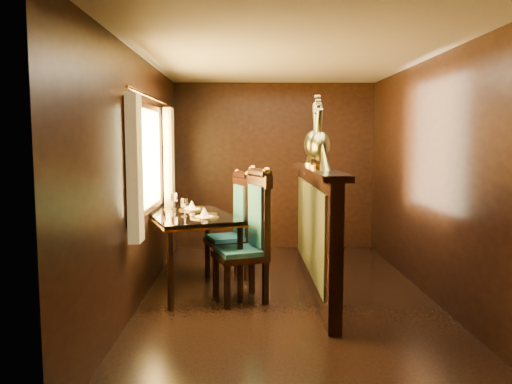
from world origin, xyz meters
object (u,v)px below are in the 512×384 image
(peacock_left, at_px, (320,133))
(peacock_right, at_px, (315,132))
(chair_left, at_px, (252,231))
(chair_right, at_px, (236,222))
(dining_table, at_px, (190,221))

(peacock_left, xyz_separation_m, peacock_right, (0.00, 0.41, 0.02))
(chair_left, distance_m, peacock_left, 1.21)
(chair_left, distance_m, chair_right, 0.88)
(dining_table, relative_size, chair_left, 1.17)
(peacock_right, bearing_deg, chair_left, -147.89)
(chair_left, bearing_deg, peacock_right, 12.67)
(peacock_left, relative_size, peacock_right, 0.94)
(dining_table, xyz_separation_m, chair_right, (0.50, 0.44, -0.09))
(chair_right, distance_m, peacock_right, 1.44)
(peacock_left, bearing_deg, peacock_right, 90.00)
(chair_left, height_order, peacock_right, peacock_right)
(dining_table, xyz_separation_m, peacock_right, (1.37, 0.02, 0.98))
(chair_right, height_order, peacock_left, peacock_left)
(chair_left, height_order, peacock_left, peacock_left)
(peacock_left, distance_m, peacock_right, 0.41)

